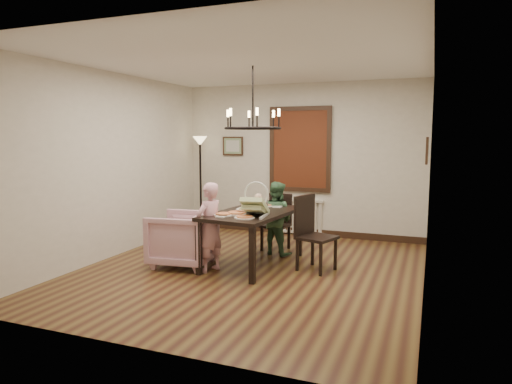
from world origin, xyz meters
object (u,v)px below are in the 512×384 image
Objects in this scene: dining_table at (253,217)px; drinking_glass at (253,206)px; chair_far at (276,222)px; armchair at (183,239)px; floor_lamp at (201,185)px; seated_man at (276,224)px; chair_right at (317,233)px; baby_bouncer at (255,204)px; elderly_woman at (209,235)px.

dining_table is 0.16m from drinking_glass.
chair_far is 1.08× the size of armchair.
chair_far is at bearing -26.48° from floor_lamp.
seated_man is 0.53× the size of floor_lamp.
drinking_glass reaches higher than armchair.
armchair is 2.48m from floor_lamp.
chair_right is 2.13× the size of baby_bouncer.
seated_man reaches higher than dining_table.
baby_bouncer is at bearing -57.39° from dining_table.
dining_table is at bearing 112.60° from chair_right.
armchair is at bearing -68.14° from floor_lamp.
drinking_glass is (-0.95, 0.01, 0.32)m from chair_right.
elderly_woman is 1.32m from seated_man.
chair_far is 0.26m from seated_man.
floor_lamp is at bearing 76.01° from chair_right.
baby_bouncer is (0.17, -0.35, 0.25)m from dining_table.
elderly_woman is at bearing 82.04° from seated_man.
chair_far is 2.12m from floor_lamp.
chair_right is at bearing -0.31° from drinking_glass.
dining_table is 1.05m from armchair.
dining_table is 1.68× the size of chair_right.
chair_right is 3.31m from floor_lamp.
seated_man is 1.94× the size of baby_bouncer.
baby_bouncer reaches higher than elderly_woman.
drinking_glass is (0.41, 0.57, 0.33)m from elderly_woman.
baby_bouncer reaches higher than dining_table.
chair_right reaches higher than armchair.
dining_table reaches higher than armchair.
seated_man is 7.23× the size of drinking_glass.
floor_lamp is at bearing 141.35° from dining_table.
baby_bouncer is at bearing -64.12° from drinking_glass.
chair_right is 1.00m from drinking_glass.
elderly_woman is 7.74× the size of drinking_glass.
armchair is at bearing -153.46° from drinking_glass.
chair_right is at bearing 130.09° from elderly_woman.
elderly_woman reaches higher than drinking_glass.
chair_right reaches higher than elderly_woman.
chair_far is 6.96× the size of drinking_glass.
dining_table is 2.62m from floor_lamp.
drinking_glass reaches higher than dining_table.
armchair is at bearing 175.47° from baby_bouncer.
drinking_glass is at bearing -44.99° from floor_lamp.
seated_man is 1.14m from baby_bouncer.
seated_man is at bearing -62.18° from chair_far.
chair_far reaches higher than armchair.
chair_right is 0.58× the size of floor_lamp.
elderly_woman reaches higher than armchair.
baby_bouncer is at bearing 84.73° from armchair.
dining_table is at bearing 109.26° from baby_bouncer.
dining_table is at bearing -63.67° from drinking_glass.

